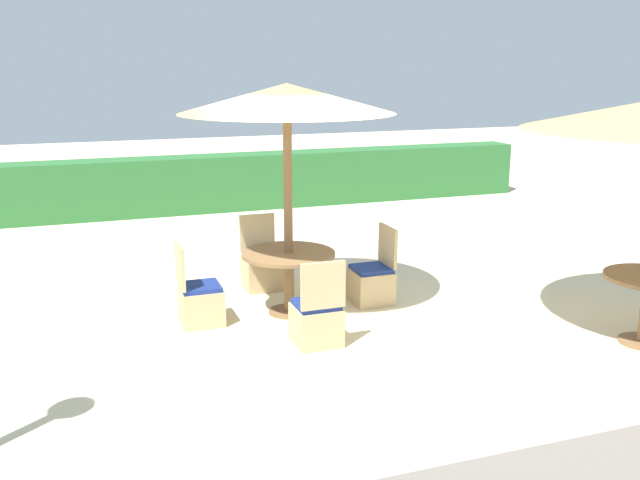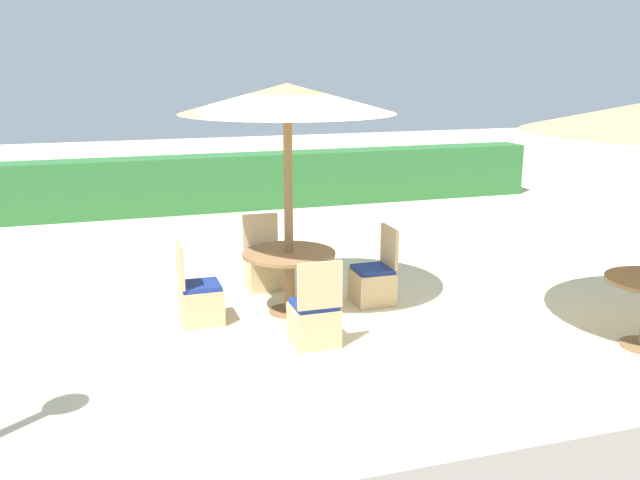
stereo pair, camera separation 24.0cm
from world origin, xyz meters
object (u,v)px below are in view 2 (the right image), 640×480
patio_chair_center_west (199,300)px  round_table_center (289,265)px  patio_chair_center_east (374,282)px  parasol_center (287,100)px  patio_chair_center_south (314,320)px  patio_chair_center_north (264,268)px

patio_chair_center_west → round_table_center: bearing=89.9°
patio_chair_center_east → round_table_center: bearing=90.6°
parasol_center → patio_chair_center_east: 2.41m
patio_chair_center_west → patio_chair_center_south: size_ratio=1.00×
patio_chair_center_north → round_table_center: bearing=93.4°
patio_chair_center_north → patio_chair_center_south: bearing=91.5°
patio_chair_center_west → patio_chair_center_north: 1.40m
patio_chair_center_west → patio_chair_center_south: same height
round_table_center → patio_chair_center_east: 1.10m
patio_chair_center_east → patio_chair_center_south: bearing=133.4°
patio_chair_center_east → patio_chair_center_north: (-1.11, 0.99, 0.00)m
round_table_center → patio_chair_center_west: patio_chair_center_west is taller
round_table_center → patio_chair_center_south: size_ratio=1.14×
parasol_center → patio_chair_center_south: (-0.01, -0.99, -2.17)m
parasol_center → patio_chair_center_west: (-1.04, 0.00, -2.17)m
patio_chair_center_south → patio_chair_center_north: same height
round_table_center → patio_chair_center_west: 1.08m
round_table_center → patio_chair_center_east: patio_chair_center_east is taller
parasol_center → patio_chair_center_east: (1.05, 0.01, -2.17)m
parasol_center → patio_chair_center_west: bearing=179.9°
patio_chair_center_west → patio_chair_center_north: (0.98, 1.00, 0.00)m
patio_chair_center_south → parasol_center: bearing=89.6°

